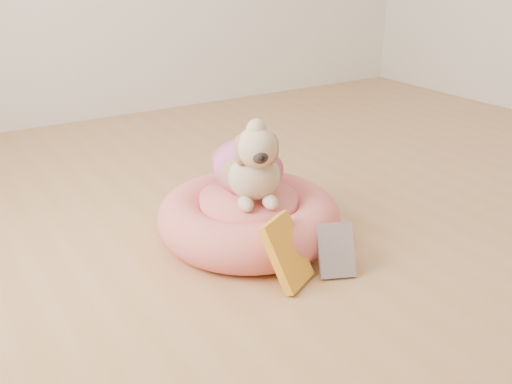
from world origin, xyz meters
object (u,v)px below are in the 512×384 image
book_white (336,250)px  book_yellow (287,252)px  pet_bed (249,218)px  dog (249,152)px

book_white → book_yellow: bearing=-168.4°
pet_bed → book_yellow: bearing=-100.2°
pet_bed → book_yellow: book_yellow is taller
dog → book_white: dog is taller
book_yellow → book_white: 0.18m
pet_bed → book_white: (0.11, -0.36, 0.00)m
book_white → pet_bed: bearing=130.8°
pet_bed → dog: size_ratio=1.55×
book_yellow → pet_bed: bearing=52.3°
pet_bed → dog: bearing=47.5°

